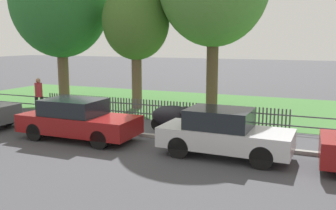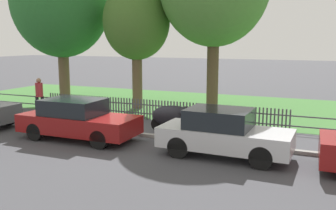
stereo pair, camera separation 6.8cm
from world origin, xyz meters
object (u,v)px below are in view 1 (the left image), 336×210
Objects in this scene: parked_car_black_saloon at (77,119)px; tree_behind_motorcycle at (136,22)px; parked_car_navy_estate at (224,133)px; covered_motorcycle at (176,117)px; tree_nearest_kerb at (60,1)px; pedestrian_near_fence at (39,94)px.

tree_behind_motorcycle reaches higher than parked_car_black_saloon.
parked_car_black_saloon is 1.08× the size of parked_car_navy_estate.
covered_motorcycle is 10.74m from tree_nearest_kerb.
tree_nearest_kerb is at bearing -177.88° from tree_behind_motorcycle.
tree_behind_motorcycle is at bearing 136.02° from parked_car_navy_estate.
tree_behind_motorcycle is (-6.41, 6.45, 3.74)m from parked_car_navy_estate.
tree_behind_motorcycle is at bearing 98.22° from parked_car_black_saloon.
tree_nearest_kerb reaches higher than pedestrian_near_fence.
pedestrian_near_fence is at bearing 163.82° from parked_car_navy_estate.
tree_behind_motorcycle is at bearing -178.34° from pedestrian_near_fence.
parked_car_navy_estate reaches higher than parked_car_black_saloon.
tree_nearest_kerb is at bearing 131.14° from parked_car_black_saloon.
pedestrian_near_fence is at bearing 144.93° from parked_car_black_saloon.
pedestrian_near_fence is at bearing -138.27° from tree_behind_motorcycle.
covered_motorcycle is 0.23× the size of tree_nearest_kerb.
tree_nearest_kerb reaches higher than parked_car_black_saloon.
pedestrian_near_fence reaches higher than parked_car_black_saloon.
pedestrian_near_fence reaches higher than covered_motorcycle.
parked_car_navy_estate is 0.46× the size of tree_nearest_kerb.
parked_car_black_saloon is 3.72m from covered_motorcycle.
pedestrian_near_fence is at bearing -73.10° from tree_nearest_kerb.
parked_car_navy_estate is at bearing 122.54° from pedestrian_near_fence.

